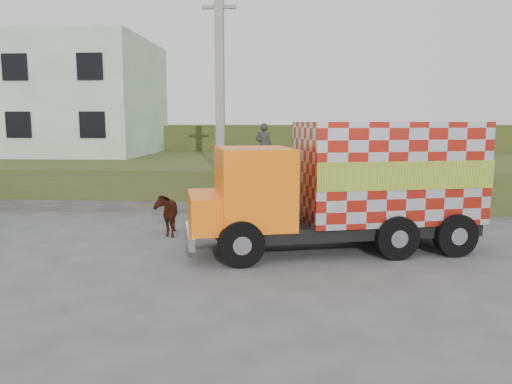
# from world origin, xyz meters

# --- Properties ---
(ground) EXTENTS (120.00, 120.00, 0.00)m
(ground) POSITION_xyz_m (0.00, 0.00, 0.00)
(ground) COLOR #474749
(ground) RESTS_ON ground
(embankment) EXTENTS (40.00, 12.00, 1.50)m
(embankment) POSITION_xyz_m (0.00, 10.00, 0.75)
(embankment) COLOR #2A4617
(embankment) RESTS_ON ground
(embankment_far) EXTENTS (40.00, 12.00, 3.00)m
(embankment_far) POSITION_xyz_m (0.00, 22.00, 1.50)
(embankment_far) COLOR #2A4617
(embankment_far) RESTS_ON ground
(retaining_strip) EXTENTS (16.00, 0.50, 0.40)m
(retaining_strip) POSITION_xyz_m (-2.00, 4.20, 0.20)
(retaining_strip) COLOR #595651
(retaining_strip) RESTS_ON ground
(building) EXTENTS (10.00, 8.00, 6.00)m
(building) POSITION_xyz_m (-11.00, 13.00, 4.50)
(building) COLOR silver
(building) RESTS_ON embankment
(utility_pole) EXTENTS (1.20, 0.30, 8.00)m
(utility_pole) POSITION_xyz_m (-1.00, 4.60, 4.08)
(utility_pole) COLOR gray
(utility_pole) RESTS_ON ground
(cargo_truck) EXTENTS (7.58, 3.95, 3.23)m
(cargo_truck) POSITION_xyz_m (3.03, -0.81, 1.66)
(cargo_truck) COLOR black
(cargo_truck) RESTS_ON ground
(cow) EXTENTS (1.01, 1.59, 1.24)m
(cow) POSITION_xyz_m (-2.04, 0.54, 0.62)
(cow) COLOR #37120D
(cow) RESTS_ON ground
(pedestrian) EXTENTS (0.63, 0.42, 1.69)m
(pedestrian) POSITION_xyz_m (0.54, 5.26, 2.34)
(pedestrian) COLOR #2B2826
(pedestrian) RESTS_ON embankment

